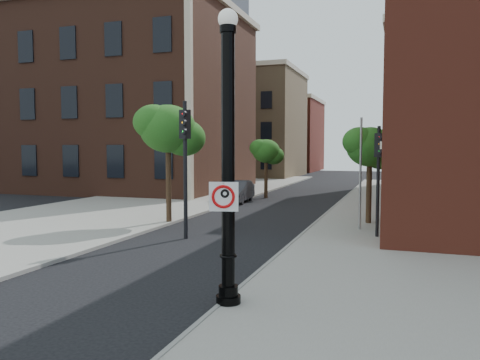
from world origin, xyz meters
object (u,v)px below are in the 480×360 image
at_px(lamppost, 228,173).
at_px(traffic_signal_right, 378,163).
at_px(no_parking_sign, 224,196).
at_px(traffic_signal_left, 185,146).
at_px(parked_car, 237,191).

relative_size(lamppost, traffic_signal_right, 1.49).
xyz_separation_m(no_parking_sign, traffic_signal_left, (-4.17, 6.80, 1.05)).
bearing_deg(lamppost, traffic_signal_right, 73.41).
distance_m(traffic_signal_left, traffic_signal_right, 7.18).
height_order(parked_car, traffic_signal_left, traffic_signal_left).
height_order(parked_car, traffic_signal_right, traffic_signal_right).
bearing_deg(traffic_signal_right, lamppost, -93.89).
bearing_deg(traffic_signal_left, no_parking_sign, -42.03).
bearing_deg(traffic_signal_left, traffic_signal_right, 33.74).
distance_m(no_parking_sign, traffic_signal_right, 9.32).
bearing_deg(no_parking_sign, traffic_signal_left, 106.63).
xyz_separation_m(no_parking_sign, traffic_signal_right, (2.65, 8.93, 0.42)).
relative_size(parked_car, traffic_signal_left, 0.80).
bearing_deg(parked_car, traffic_signal_left, -84.66).
height_order(lamppost, no_parking_sign, lamppost).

